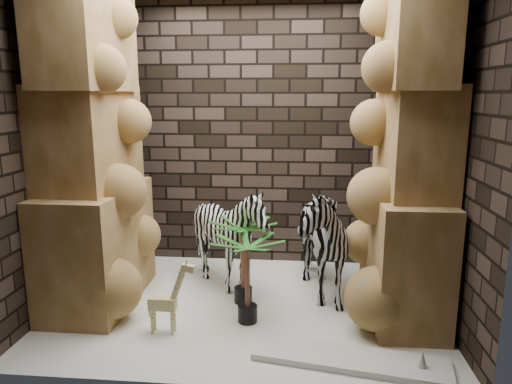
# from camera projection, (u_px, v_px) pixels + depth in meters

# --- Properties ---
(floor) EXTENTS (3.50, 3.50, 0.00)m
(floor) POSITION_uv_depth(u_px,v_px,m) (245.00, 305.00, 4.40)
(floor) COLOR silver
(floor) RESTS_ON ground
(wall_back) EXTENTS (3.50, 0.00, 3.50)m
(wall_back) POSITION_uv_depth(u_px,v_px,m) (257.00, 135.00, 5.31)
(wall_back) COLOR black
(wall_back) RESTS_ON ground
(wall_front) EXTENTS (3.50, 0.00, 3.50)m
(wall_front) POSITION_uv_depth(u_px,v_px,m) (221.00, 169.00, 2.87)
(wall_front) COLOR black
(wall_front) RESTS_ON ground
(wall_left) EXTENTS (0.00, 3.00, 3.00)m
(wall_left) POSITION_uv_depth(u_px,v_px,m) (53.00, 145.00, 4.25)
(wall_left) COLOR black
(wall_left) RESTS_ON ground
(wall_right) EXTENTS (0.00, 3.00, 3.00)m
(wall_right) POSITION_uv_depth(u_px,v_px,m) (450.00, 149.00, 3.93)
(wall_right) COLOR black
(wall_right) RESTS_ON ground
(rock_pillar_left) EXTENTS (0.68, 1.30, 3.00)m
(rock_pillar_left) POSITION_uv_depth(u_px,v_px,m) (90.00, 145.00, 4.21)
(rock_pillar_left) COLOR tan
(rock_pillar_left) RESTS_ON floor
(rock_pillar_right) EXTENTS (0.58, 1.25, 3.00)m
(rock_pillar_right) POSITION_uv_depth(u_px,v_px,m) (410.00, 148.00, 3.96)
(rock_pillar_right) COLOR tan
(rock_pillar_right) RESTS_ON floor
(zebra_right) EXTENTS (0.88, 1.26, 1.35)m
(zebra_right) POSITION_uv_depth(u_px,v_px,m) (312.00, 228.00, 4.54)
(zebra_right) COLOR white
(zebra_right) RESTS_ON floor
(zebra_left) EXTENTS (0.90, 1.11, 0.99)m
(zebra_left) POSITION_uv_depth(u_px,v_px,m) (229.00, 242.00, 4.68)
(zebra_left) COLOR white
(zebra_left) RESTS_ON floor
(giraffe_toy) EXTENTS (0.34, 0.12, 0.66)m
(giraffe_toy) POSITION_uv_depth(u_px,v_px,m) (162.00, 295.00, 3.84)
(giraffe_toy) COLOR beige
(giraffe_toy) RESTS_ON floor
(palm_front) EXTENTS (0.36, 0.36, 0.82)m
(palm_front) POSITION_uv_depth(u_px,v_px,m) (243.00, 261.00, 4.39)
(palm_front) COLOR #1B4A1B
(palm_front) RESTS_ON floor
(palm_back) EXTENTS (0.36, 0.36, 0.77)m
(palm_back) POSITION_uv_depth(u_px,v_px,m) (247.00, 280.00, 4.01)
(palm_back) COLOR #1B4A1B
(palm_back) RESTS_ON floor
(surfboard) EXTENTS (1.48, 0.61, 0.05)m
(surfboard) POSITION_uv_depth(u_px,v_px,m) (350.00, 359.00, 3.46)
(surfboard) COLOR silver
(surfboard) RESTS_ON floor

